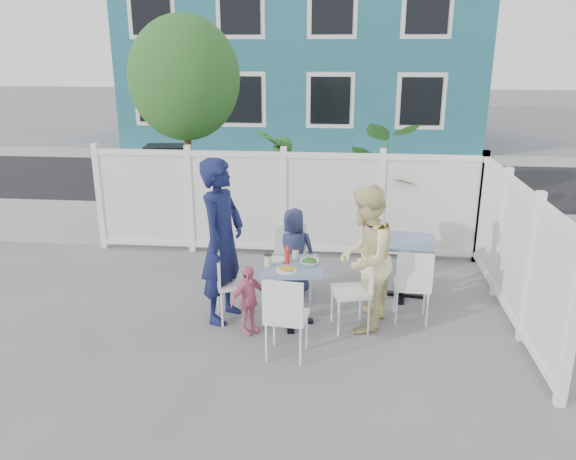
# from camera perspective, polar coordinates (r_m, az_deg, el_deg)

# --- Properties ---
(ground) EXTENTS (80.00, 80.00, 0.00)m
(ground) POSITION_cam_1_polar(r_m,az_deg,el_deg) (6.59, -3.66, -9.69)
(ground) COLOR slate
(near_sidewalk) EXTENTS (24.00, 2.60, 0.01)m
(near_sidewalk) POSITION_cam_1_polar(r_m,az_deg,el_deg) (10.08, -0.10, 0.36)
(near_sidewalk) COLOR gray
(near_sidewalk) RESTS_ON ground
(street) EXTENTS (24.00, 5.00, 0.01)m
(street) POSITION_cam_1_polar(r_m,az_deg,el_deg) (13.64, 1.56, 5.05)
(street) COLOR black
(street) RESTS_ON ground
(far_sidewalk) EXTENTS (24.00, 1.60, 0.01)m
(far_sidewalk) POSITION_cam_1_polar(r_m,az_deg,el_deg) (16.66, 2.40, 7.44)
(far_sidewalk) COLOR gray
(far_sidewalk) RESTS_ON ground
(building) EXTENTS (11.00, 6.00, 6.00)m
(building) POSITION_cam_1_polar(r_m,az_deg,el_deg) (19.80, 1.67, 17.84)
(building) COLOR #1E6068
(building) RESTS_ON ground
(fence_back) EXTENTS (5.86, 0.08, 1.60)m
(fence_back) POSITION_cam_1_polar(r_m,az_deg,el_deg) (8.51, -0.44, 2.50)
(fence_back) COLOR white
(fence_back) RESTS_ON ground
(fence_right) EXTENTS (0.08, 3.66, 1.60)m
(fence_right) POSITION_cam_1_polar(r_m,az_deg,el_deg) (7.03, 21.99, -2.26)
(fence_right) COLOR white
(fence_right) RESTS_ON ground
(tree) EXTENTS (1.80, 1.62, 3.59)m
(tree) POSITION_cam_1_polar(r_m,az_deg,el_deg) (9.43, -10.50, 14.87)
(tree) COLOR #382316
(tree) RESTS_ON ground
(utility_cabinet) EXTENTS (0.79, 0.61, 1.34)m
(utility_cabinet) POSITION_cam_1_polar(r_m,az_deg,el_deg) (10.54, -11.94, 4.50)
(utility_cabinet) COLOR gold
(utility_cabinet) RESTS_ON ground
(potted_shrub_a) EXTENTS (1.24, 1.24, 1.83)m
(potted_shrub_a) POSITION_cam_1_polar(r_m,az_deg,el_deg) (9.17, -0.77, 4.47)
(potted_shrub_a) COLOR #21541E
(potted_shrub_a) RESTS_ON ground
(potted_shrub_b) EXTENTS (2.12, 1.99, 1.87)m
(potted_shrub_b) POSITION_cam_1_polar(r_m,az_deg,el_deg) (9.04, 10.67, 4.10)
(potted_shrub_b) COLOR #21541E
(potted_shrub_b) RESTS_ON ground
(main_table) EXTENTS (0.78, 0.78, 0.73)m
(main_table) POSITION_cam_1_polar(r_m,az_deg,el_deg) (6.41, 0.21, -4.94)
(main_table) COLOR slate
(main_table) RESTS_ON ground
(spare_table) EXTENTS (0.81, 0.81, 0.76)m
(spare_table) POSITION_cam_1_polar(r_m,az_deg,el_deg) (7.25, 11.75, -2.30)
(spare_table) COLOR slate
(spare_table) RESTS_ON ground
(chair_left) EXTENTS (0.53, 0.54, 0.94)m
(chair_left) POSITION_cam_1_polar(r_m,az_deg,el_deg) (6.55, -6.22, -4.67)
(chair_left) COLOR white
(chair_left) RESTS_ON ground
(chair_right) EXTENTS (0.49, 0.50, 0.92)m
(chair_right) POSITION_cam_1_polar(r_m,az_deg,el_deg) (6.37, 7.10, -5.47)
(chair_right) COLOR white
(chair_right) RESTS_ON ground
(chair_back) EXTENTS (0.52, 0.51, 0.92)m
(chair_back) POSITION_cam_1_polar(r_m,az_deg,el_deg) (7.13, 0.43, -2.72)
(chair_back) COLOR white
(chair_back) RESTS_ON ground
(chair_near) EXTENTS (0.46, 0.44, 0.91)m
(chair_near) POSITION_cam_1_polar(r_m,az_deg,el_deg) (5.70, -0.29, -8.37)
(chair_near) COLOR white
(chair_near) RESTS_ON ground
(chair_spare) EXTENTS (0.41, 0.40, 0.89)m
(chair_spare) POSITION_cam_1_polar(r_m,az_deg,el_deg) (6.61, 12.58, -5.08)
(chair_spare) COLOR white
(chair_spare) RESTS_ON ground
(man) EXTENTS (0.62, 0.80, 1.92)m
(man) POSITION_cam_1_polar(r_m,az_deg,el_deg) (6.45, -6.71, -1.13)
(man) COLOR #121741
(man) RESTS_ON ground
(woman) EXTENTS (0.82, 0.94, 1.66)m
(woman) POSITION_cam_1_polar(r_m,az_deg,el_deg) (6.29, 7.79, -2.94)
(woman) COLOR #E4CB4B
(woman) RESTS_ON ground
(boy) EXTENTS (0.56, 0.38, 1.13)m
(boy) POSITION_cam_1_polar(r_m,az_deg,el_deg) (7.24, 0.59, -2.16)
(boy) COLOR #242B4F
(boy) RESTS_ON ground
(toddler) EXTENTS (0.46, 0.48, 0.80)m
(toddler) POSITION_cam_1_polar(r_m,az_deg,el_deg) (6.29, -4.07, -7.09)
(toddler) COLOR pink
(toddler) RESTS_ON ground
(plate_main) EXTENTS (0.23, 0.23, 0.01)m
(plate_main) POSITION_cam_1_polar(r_m,az_deg,el_deg) (6.18, -0.12, -4.10)
(plate_main) COLOR white
(plate_main) RESTS_ON main_table
(plate_side) EXTENTS (0.24, 0.24, 0.02)m
(plate_side) POSITION_cam_1_polar(r_m,az_deg,el_deg) (6.48, -1.25, -3.03)
(plate_side) COLOR white
(plate_side) RESTS_ON main_table
(salad_bowl) EXTENTS (0.22, 0.22, 0.05)m
(salad_bowl) POSITION_cam_1_polar(r_m,az_deg,el_deg) (6.35, 2.19, -3.30)
(salad_bowl) COLOR white
(salad_bowl) RESTS_ON main_table
(coffee_cup_a) EXTENTS (0.09, 0.09, 0.13)m
(coffee_cup_a) POSITION_cam_1_polar(r_m,az_deg,el_deg) (6.29, -2.06, -3.13)
(coffee_cup_a) COLOR beige
(coffee_cup_a) RESTS_ON main_table
(coffee_cup_b) EXTENTS (0.07, 0.07, 0.11)m
(coffee_cup_b) POSITION_cam_1_polar(r_m,az_deg,el_deg) (6.53, 0.77, -2.40)
(coffee_cup_b) COLOR beige
(coffee_cup_b) RESTS_ON main_table
(ketchup_bottle) EXTENTS (0.06, 0.06, 0.18)m
(ketchup_bottle) POSITION_cam_1_polar(r_m,az_deg,el_deg) (6.36, -0.08, -2.67)
(ketchup_bottle) COLOR red
(ketchup_bottle) RESTS_ON main_table
(salt_shaker) EXTENTS (0.03, 0.03, 0.07)m
(salt_shaker) POSITION_cam_1_polar(r_m,az_deg,el_deg) (6.55, -0.23, -2.55)
(salt_shaker) COLOR white
(salt_shaker) RESTS_ON main_table
(pepper_shaker) EXTENTS (0.03, 0.03, 0.07)m
(pepper_shaker) POSITION_cam_1_polar(r_m,az_deg,el_deg) (6.59, 0.06, -2.40)
(pepper_shaker) COLOR black
(pepper_shaker) RESTS_ON main_table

